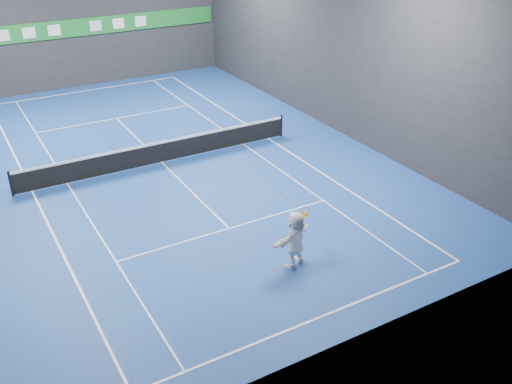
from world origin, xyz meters
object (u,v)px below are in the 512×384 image
player (295,239)px  tennis_net (161,151)px  tennis_racket (305,213)px  tennis_ball (281,193)px

player → tennis_net: player is taller
tennis_net → tennis_racket: tennis_racket is taller
player → tennis_net: (-0.79, 9.38, -0.41)m
player → tennis_racket: bearing=166.4°
tennis_ball → tennis_racket: bearing=-12.6°
tennis_racket → tennis_net: bearing=97.2°
player → tennis_ball: size_ratio=30.01×
tennis_ball → tennis_racket: (0.82, -0.18, -0.84)m
player → tennis_racket: (0.39, 0.05, 0.80)m
tennis_ball → tennis_net: size_ratio=0.01×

